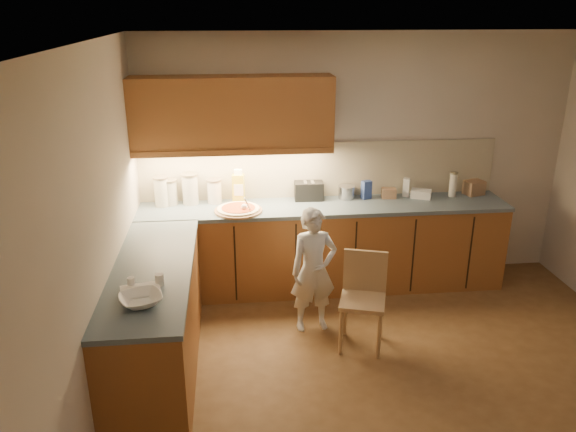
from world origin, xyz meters
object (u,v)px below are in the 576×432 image
Objects in this scene: wooden_chair at (363,293)px; toaster at (309,191)px; pizza_on_board at (239,210)px; child at (314,270)px; oil_jug at (238,188)px.

wooden_chair is 1.42m from toaster.
child reaches higher than pizza_on_board.
wooden_chair is 1.73m from oil_jug.
child is 1.09m from toaster.
toaster is at bearing 21.73° from pizza_on_board.
oil_jug is (0.01, 0.27, 0.14)m from pizza_on_board.
pizza_on_board is 1.57× the size of toaster.
child reaches higher than toaster.
oil_jug is 1.17× the size of toaster.
toaster is (0.09, 0.99, 0.43)m from child.
child reaches higher than wooden_chair.
pizza_on_board is at bearing 125.50° from child.
pizza_on_board is 1.33× the size of oil_jug.
child is 3.87× the size of toaster.
toaster reaches higher than wooden_chair.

